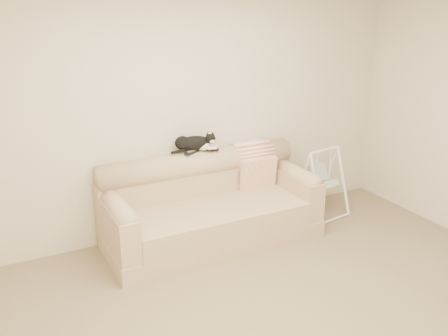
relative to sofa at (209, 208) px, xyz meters
name	(u,v)px	position (x,y,z in m)	size (l,w,h in m)	color
ground_plane	(292,324)	(-0.06, -1.62, -0.35)	(5.00, 5.00, 0.00)	#7A6950
room_shell	(302,136)	(-0.06, -1.62, 1.18)	(5.04, 4.04, 2.60)	beige
sofa	(209,208)	(0.00, 0.00, 0.00)	(2.20, 0.93, 0.90)	tan
remote_a	(191,152)	(-0.09, 0.22, 0.56)	(0.18, 0.13, 0.03)	black
remote_b	(211,150)	(0.13, 0.22, 0.56)	(0.18, 0.10, 0.02)	black
tuxedo_cat	(194,143)	(-0.04, 0.25, 0.64)	(0.50, 0.24, 0.20)	black
throw_blanket	(252,159)	(0.64, 0.23, 0.37)	(0.43, 0.38, 0.58)	#C85D39
baby_swing	(322,181)	(1.45, -0.01, 0.05)	(0.56, 0.59, 0.80)	white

